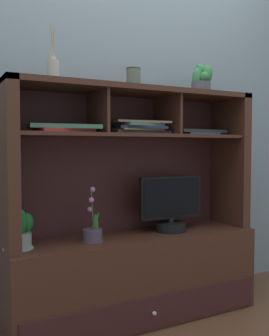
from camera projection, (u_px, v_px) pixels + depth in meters
floor_plane at (134, 318)px, 2.32m from camera, size 6.00×6.00×0.02m
back_wall at (117, 86)px, 2.46m from camera, size 6.00×0.02×2.80m
media_console at (134, 248)px, 2.31m from camera, size 1.50×0.46×1.35m
tv_monitor at (171, 207)px, 2.38m from camera, size 0.43×0.19×0.34m
potted_orchid at (93, 232)px, 2.12m from camera, size 0.12×0.12×0.30m
potted_fern at (18, 230)px, 1.97m from camera, size 0.16×0.15×0.21m
magazine_stack_left at (198, 132)px, 2.49m from camera, size 0.38×0.19×0.03m
magazine_stack_centre at (65, 128)px, 2.02m from camera, size 0.38×0.21×0.04m
magazine_stack_right at (139, 127)px, 2.27m from camera, size 0.36×0.22×0.07m
diffuser_bottle at (53, 70)px, 2.01m from camera, size 0.07×0.07×0.29m
potted_succulent at (202, 81)px, 2.48m from camera, size 0.14×0.14×0.20m
ceramic_vase at (133, 78)px, 2.26m from camera, size 0.09×0.09×0.13m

